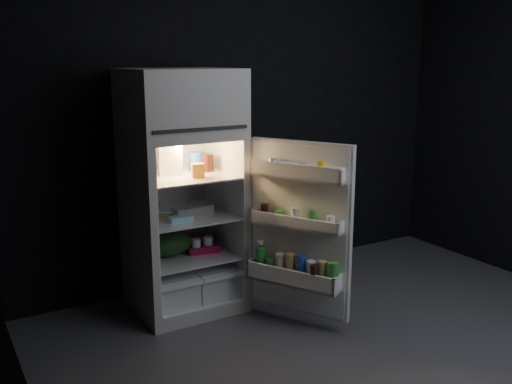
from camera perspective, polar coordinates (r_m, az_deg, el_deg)
floor at (r=3.89m, az=11.99°, el=-15.47°), size 4.00×3.40×0.00m
wall_back at (r=4.82m, az=-1.06°, el=7.30°), size 4.00×0.00×2.70m
wall_left at (r=2.55m, az=-21.74°, el=0.98°), size 0.00×3.40×2.70m
refrigerator at (r=4.21m, az=-7.51°, el=0.88°), size 0.76×0.71×1.78m
fridge_door at (r=3.94m, az=4.26°, el=-3.99°), size 0.51×0.72×1.22m
milk_jug at (r=4.18m, az=-8.60°, el=3.41°), size 0.21×0.21×0.24m
mayo_jar at (r=4.29m, az=-5.98°, el=3.06°), size 0.13×0.13×0.14m
jam_jar at (r=4.26m, az=-4.92°, el=2.95°), size 0.12×0.12×0.13m
amber_bottle at (r=4.09m, az=-11.21°, el=2.96°), size 0.08×0.08×0.22m
small_carton at (r=4.04m, az=-5.83°, el=2.15°), size 0.10×0.09×0.10m
egg_carton at (r=4.18m, az=-6.35°, el=-1.91°), size 0.31×0.14×0.07m
pie at (r=4.28m, az=-8.59°, el=-1.84°), size 0.33×0.33×0.04m
flat_package at (r=4.05m, az=-7.54°, el=-2.68°), size 0.17×0.09×0.04m
wrapped_pkg at (r=4.39m, az=-5.73°, el=-1.30°), size 0.16×0.15×0.05m
produce_bag at (r=4.27m, az=-8.87°, el=-5.00°), size 0.40×0.35×0.20m
yogurt_tray at (r=4.33m, az=-5.30°, el=-5.65°), size 0.26×0.17×0.05m
small_can_red at (r=4.50m, az=-6.49°, el=-4.66°), size 0.07×0.07×0.09m
small_can_silver at (r=4.50m, az=-4.74°, el=-4.65°), size 0.09×0.09×0.09m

